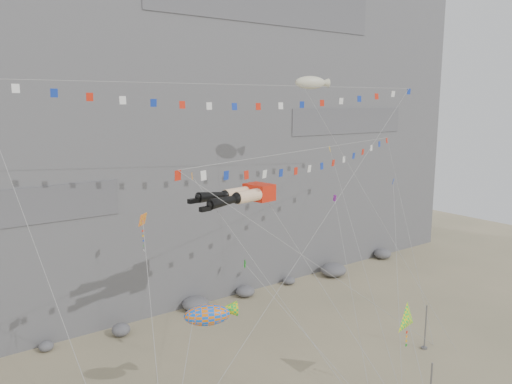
% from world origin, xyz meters
% --- Properties ---
extents(cliff, '(80.00, 28.00, 50.00)m').
position_xyz_m(cliff, '(0.00, 32.00, 25.00)').
color(cliff, slate).
rests_on(cliff, ground).
extents(talus_boulders, '(60.00, 3.00, 1.20)m').
position_xyz_m(talus_boulders, '(0.00, 17.00, 0.60)').
color(talus_boulders, slate).
rests_on(talus_boulders, ground).
extents(anchor_pole_right, '(0.12, 0.12, 3.81)m').
position_xyz_m(anchor_pole_right, '(11.39, -1.17, 1.91)').
color(anchor_pole_right, slate).
rests_on(anchor_pole_right, ground).
extents(legs_kite, '(7.81, 15.61, 19.74)m').
position_xyz_m(legs_kite, '(-2.45, 5.46, 13.47)').
color(legs_kite, red).
rests_on(legs_kite, ground).
extents(flag_banner_upper, '(37.19, 12.93, 28.66)m').
position_xyz_m(flag_banner_upper, '(0.27, 8.55, 21.47)').
color(flag_banner_upper, red).
rests_on(flag_banner_upper, ground).
extents(flag_banner_lower, '(29.43, 11.14, 19.48)m').
position_xyz_m(flag_banner_lower, '(4.23, 4.70, 16.55)').
color(flag_banner_lower, red).
rests_on(flag_banner_lower, ground).
extents(harlequin_kite, '(3.69, 9.31, 15.76)m').
position_xyz_m(harlequin_kite, '(-10.69, 4.00, 13.00)').
color(harlequin_kite, red).
rests_on(harlequin_kite, ground).
extents(fish_windsock, '(8.10, 6.75, 10.64)m').
position_xyz_m(fish_windsock, '(-7.80, 1.44, 7.06)').
color(fish_windsock, orange).
rests_on(fish_windsock, ground).
extents(delta_kite, '(3.95, 4.97, 7.94)m').
position_xyz_m(delta_kite, '(4.26, -4.56, 5.73)').
color(delta_kite, yellow).
rests_on(delta_kite, ground).
extents(blimp_windsock, '(7.43, 13.74, 25.71)m').
position_xyz_m(blimp_windsock, '(7.76, 9.38, 21.81)').
color(blimp_windsock, beige).
rests_on(blimp_windsock, ground).
extents(small_kite_a, '(5.52, 14.48, 20.85)m').
position_xyz_m(small_kite_a, '(-4.99, 7.51, 14.49)').
color(small_kite_a, orange).
rests_on(small_kite_a, ground).
extents(small_kite_b, '(7.84, 11.82, 17.87)m').
position_xyz_m(small_kite_b, '(7.83, 6.05, 11.80)').
color(small_kite_b, purple).
rests_on(small_kite_b, ground).
extents(small_kite_c, '(4.57, 10.92, 14.34)m').
position_xyz_m(small_kite_c, '(-3.71, 2.86, 9.00)').
color(small_kite_c, '#16941A').
rests_on(small_kite_c, ground).
extents(small_kite_d, '(7.98, 15.71, 23.02)m').
position_xyz_m(small_kite_d, '(10.17, 9.07, 15.57)').
color(small_kite_d, gold).
rests_on(small_kite_d, ground).
extents(small_kite_e, '(8.63, 8.60, 17.59)m').
position_xyz_m(small_kite_e, '(11.44, 2.81, 13.24)').
color(small_kite_e, '#1231A3').
rests_on(small_kite_e, ground).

